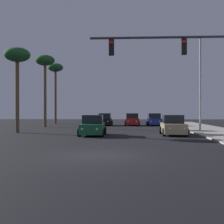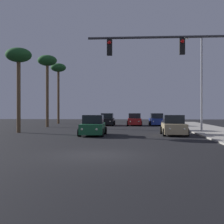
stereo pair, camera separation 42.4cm
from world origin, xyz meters
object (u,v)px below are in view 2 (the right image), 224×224
object	(u,v)px
car_green	(93,126)
palm_tree_mid	(47,65)
car_blue	(157,120)
traffic_light_mast	(190,62)
car_red	(135,120)
car_black	(107,120)
palm_tree_far	(58,71)
car_tan	(174,126)
street_lamp	(200,78)
palm_tree_near	(19,59)

from	to	relation	value
car_green	palm_tree_mid	size ratio (longest dim) A/B	0.48
car_blue	traffic_light_mast	bearing A→B (deg)	88.34
car_blue	car_red	bearing A→B (deg)	-0.22
car_blue	car_red	xyz separation A→B (m)	(-3.02, -0.09, 0.00)
car_black	palm_tree_far	distance (m)	12.27
car_tan	car_blue	size ratio (longest dim) A/B	1.00
car_red	palm_tree_mid	xyz separation A→B (m)	(-10.87, -4.77, 7.03)
car_black	palm_tree_far	world-z (taller)	palm_tree_far
car_green	street_lamp	size ratio (longest dim) A/B	0.48
car_black	street_lamp	world-z (taller)	street_lamp
car_black	palm_tree_near	bearing A→B (deg)	63.87
car_blue	palm_tree_near	world-z (taller)	palm_tree_near
car_red	traffic_light_mast	xyz separation A→B (m)	(3.13, -25.09, 4.02)
car_green	traffic_light_mast	bearing A→B (deg)	128.68
car_red	street_lamp	world-z (taller)	street_lamp
car_tan	car_green	distance (m)	6.72
car_black	car_red	distance (m)	3.77
car_black	car_blue	bearing A→B (deg)	-179.75
car_black	car_green	size ratio (longest dim) A/B	1.00
palm_tree_far	street_lamp	bearing A→B (deg)	-45.13
car_black	car_green	xyz separation A→B (m)	(0.35, -17.46, 0.00)
car_blue	car_green	distance (m)	18.73
traffic_light_mast	car_blue	bearing A→B (deg)	90.26
car_blue	palm_tree_mid	world-z (taller)	palm_tree_mid
car_tan	car_green	xyz separation A→B (m)	(-6.67, -0.79, 0.00)
street_lamp	palm_tree_mid	bearing A→B (deg)	154.26
street_lamp	palm_tree_near	size ratio (longest dim) A/B	1.14
car_black	palm_tree_far	bearing A→B (deg)	-33.59
traffic_light_mast	car_black	bearing A→B (deg)	105.41
car_tan	palm_tree_mid	world-z (taller)	palm_tree_mid
palm_tree_mid	car_black	bearing A→B (deg)	33.68
car_green	street_lamp	distance (m)	11.47
car_tan	street_lamp	bearing A→B (deg)	-126.97
car_tan	car_green	size ratio (longest dim) A/B	1.00
palm_tree_near	palm_tree_far	xyz separation A→B (m)	(-1.21, 20.00, 1.42)
car_tan	traffic_light_mast	bearing A→B (deg)	90.60
palm_tree_mid	car_blue	bearing A→B (deg)	19.29
street_lamp	car_green	bearing A→B (deg)	-154.92
car_blue	car_black	world-z (taller)	same
traffic_light_mast	palm_tree_near	world-z (taller)	palm_tree_near
car_blue	car_green	xyz separation A→B (m)	(-6.43, -17.59, 0.00)
car_green	street_lamp	bearing A→B (deg)	-157.02
car_tan	car_blue	distance (m)	16.80
car_blue	palm_tree_far	distance (m)	17.50
car_blue	palm_tree_far	size ratio (longest dim) A/B	0.46
palm_tree_near	palm_tree_far	bearing A→B (deg)	93.46
car_green	palm_tree_near	distance (m)	9.89
car_tan	street_lamp	world-z (taller)	street_lamp
car_green	street_lamp	xyz separation A→B (m)	(9.61, 4.50, 4.36)
car_red	traffic_light_mast	bearing A→B (deg)	96.66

